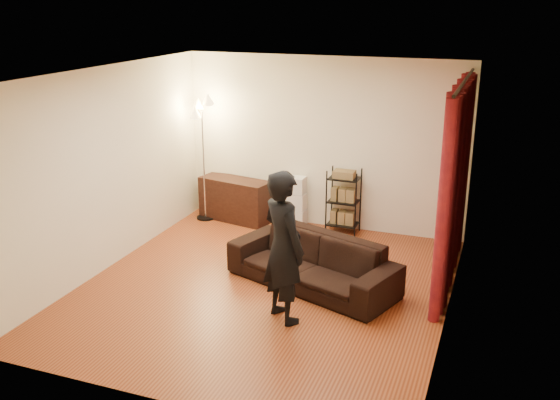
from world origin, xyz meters
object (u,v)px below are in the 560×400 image
at_px(person, 283,247).
at_px(sofa, 312,262).
at_px(storage_boxes, 295,201).
at_px(floor_lamp, 204,160).
at_px(wire_shelf, 343,201).
at_px(media_cabinet, 235,200).

bearing_deg(person, sofa, -56.40).
height_order(storage_boxes, floor_lamp, floor_lamp).
xyz_separation_m(storage_boxes, floor_lamp, (-1.51, -0.21, 0.60)).
bearing_deg(wire_shelf, storage_boxes, -167.92).
height_order(media_cabinet, storage_boxes, storage_boxes).
bearing_deg(person, wire_shelf, -51.65).
relative_size(person, floor_lamp, 0.88).
relative_size(person, storage_boxes, 2.17).
distance_m(sofa, person, 1.09).
distance_m(person, media_cabinet, 3.48).
relative_size(wire_shelf, floor_lamp, 0.51).
relative_size(sofa, wire_shelf, 2.17).
distance_m(person, floor_lamp, 3.64).
bearing_deg(person, media_cabinet, -19.66).
bearing_deg(storage_boxes, wire_shelf, -2.49).
relative_size(sofa, media_cabinet, 1.85).
xyz_separation_m(storage_boxes, wire_shelf, (0.81, -0.03, 0.10)).
distance_m(storage_boxes, floor_lamp, 1.64).
bearing_deg(floor_lamp, storage_boxes, 7.93).
distance_m(sofa, floor_lamp, 3.12).
distance_m(person, wire_shelf, 2.94).
bearing_deg(wire_shelf, person, -73.95).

